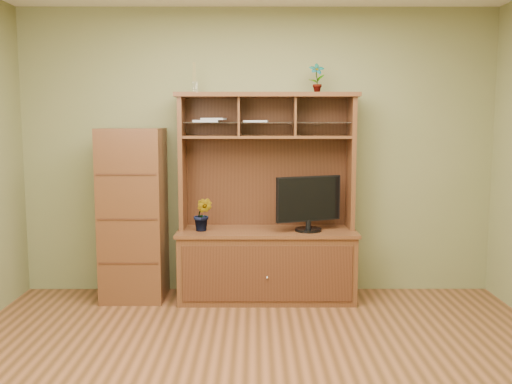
{
  "coord_description": "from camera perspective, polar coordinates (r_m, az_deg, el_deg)",
  "views": [
    {
      "loc": [
        -0.03,
        -3.46,
        1.65
      ],
      "look_at": [
        -0.02,
        1.2,
        1.06
      ],
      "focal_mm": 40.0,
      "sensor_mm": 36.0,
      "label": 1
    }
  ],
  "objects": [
    {
      "name": "room",
      "position": [
        3.47,
        0.34,
        2.23
      ],
      "size": [
        4.54,
        4.04,
        2.74
      ],
      "color": "#4F2F16",
      "rests_on": "ground"
    },
    {
      "name": "media_hutch",
      "position": [
        5.31,
        1.07,
        -5.1
      ],
      "size": [
        1.66,
        0.61,
        1.9
      ],
      "color": "#4D2E16",
      "rests_on": "room"
    },
    {
      "name": "monitor",
      "position": [
        5.18,
        5.27,
        -1.02
      ],
      "size": [
        0.6,
        0.28,
        0.5
      ],
      "rotation": [
        0.0,
        0.0,
        0.38
      ],
      "color": "black",
      "rests_on": "media_hutch"
    },
    {
      "name": "orchid_plant",
      "position": [
        5.19,
        -5.34,
        -2.24
      ],
      "size": [
        0.2,
        0.17,
        0.31
      ],
      "primitive_type": "imported",
      "rotation": [
        0.0,
        0.0,
        -0.24
      ],
      "color": "#20521C",
      "rests_on": "media_hutch"
    },
    {
      "name": "top_plant",
      "position": [
        5.31,
        6.09,
        11.28
      ],
      "size": [
        0.14,
        0.1,
        0.27
      ],
      "primitive_type": "imported",
      "rotation": [
        0.0,
        0.0,
        0.02
      ],
      "color": "#336F27",
      "rests_on": "media_hutch"
    },
    {
      "name": "reed_diffuser",
      "position": [
        5.31,
        -6.19,
        10.99
      ],
      "size": [
        0.05,
        0.05,
        0.27
      ],
      "color": "silver",
      "rests_on": "media_hutch"
    },
    {
      "name": "magazines",
      "position": [
        5.27,
        -3.16,
        7.15
      ],
      "size": [
        0.69,
        0.2,
        0.04
      ],
      "color": "silver",
      "rests_on": "media_hutch"
    },
    {
      "name": "side_cabinet",
      "position": [
        5.37,
        -12.15,
        -2.2
      ],
      "size": [
        0.56,
        0.51,
        1.58
      ],
      "color": "#4D2E16",
      "rests_on": "room"
    }
  ]
}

